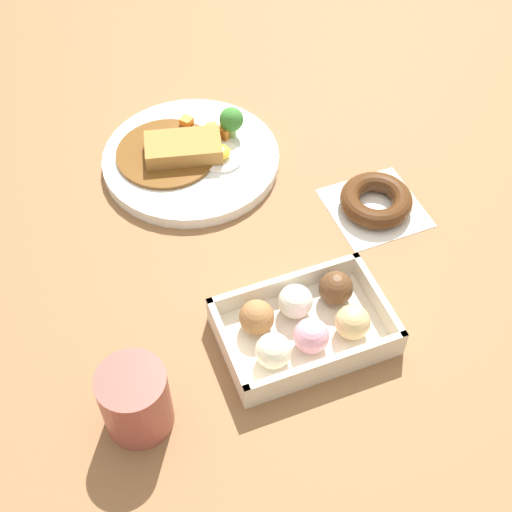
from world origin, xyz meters
TOP-DOWN VIEW (x-y plane):
  - ground_plane at (0.00, 0.00)m, footprint 1.60×1.60m
  - curry_plate at (0.01, -0.16)m, footprint 0.26×0.26m
  - donut_box at (-0.02, 0.18)m, footprint 0.20×0.13m
  - chocolate_ring_donut at (-0.20, 0.02)m, footprint 0.13×0.13m
  - coffee_mug at (0.20, 0.22)m, footprint 0.08×0.08m

SIDE VIEW (x-z plane):
  - ground_plane at x=0.00m, z-range 0.00..0.00m
  - curry_plate at x=0.01m, z-range -0.02..0.05m
  - chocolate_ring_donut at x=-0.20m, z-range 0.00..0.03m
  - donut_box at x=-0.02m, z-range 0.00..0.05m
  - coffee_mug at x=0.20m, z-range 0.00..0.09m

